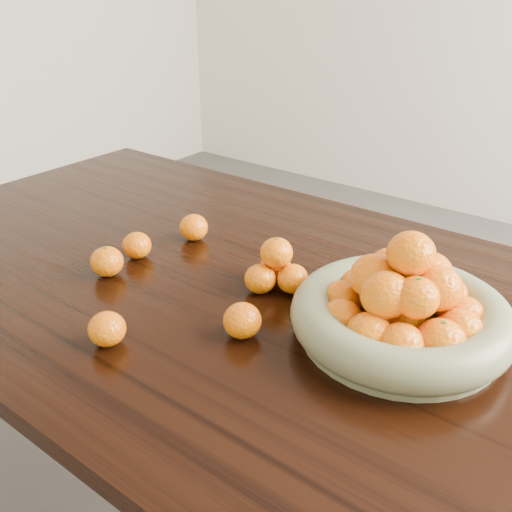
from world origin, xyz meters
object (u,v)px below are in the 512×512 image
Objects in this scene: dining_table at (270,329)px; loose_orange_0 at (107,262)px; fruit_bowl at (402,311)px; orange_pyramid at (276,269)px.

loose_orange_0 reaches higher than dining_table.
fruit_bowl is 0.60m from loose_orange_0.
dining_table is 5.33× the size of fruit_bowl.
fruit_bowl is 5.54× the size of loose_orange_0.
dining_table is 29.53× the size of loose_orange_0.
fruit_bowl is 0.27m from orange_pyramid.
dining_table is at bearing -82.92° from orange_pyramid.
dining_table is 0.13m from orange_pyramid.
orange_pyramid is at bearing 97.08° from dining_table.
loose_orange_0 is at bearing -164.49° from fruit_bowl.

